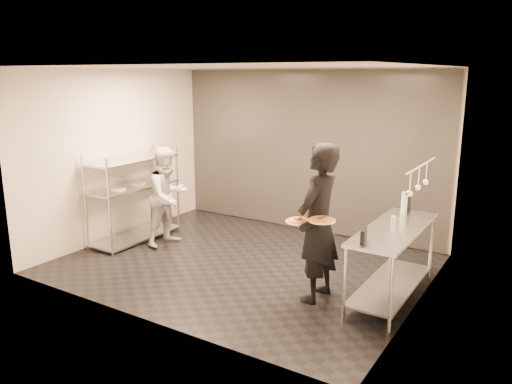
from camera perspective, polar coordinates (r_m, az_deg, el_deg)
The scene contains 13 objects.
room_shell at distance 7.97m, azimuth 3.12°, elevation 3.91°, with size 5.00×4.00×2.80m.
pass_rack at distance 8.47m, azimuth -13.77°, elevation -0.25°, with size 0.60×1.60×1.50m.
prep_counter at distance 6.28m, azimuth 15.34°, elevation -6.49°, with size 0.60×1.80×0.92m.
utensil_rail at distance 5.98m, azimuth 18.15°, elevation 1.48°, with size 0.07×1.20×0.31m.
waiter at distance 6.02m, azimuth 7.11°, elevation -3.55°, with size 0.71×0.46×1.93m, color black.
chef at distance 8.11m, azimuth -10.04°, elevation -0.49°, with size 0.77×0.60×1.59m, color silver.
pizza_plate_near at distance 5.89m, azimuth 4.92°, elevation -3.29°, with size 0.32×0.32×0.05m.
pizza_plate_far at distance 5.74m, azimuth 7.54°, elevation -3.16°, with size 0.32×0.32×0.05m.
salad_plate at distance 6.27m, azimuth 7.57°, elevation 1.14°, with size 0.26×0.26×0.07m.
pos_monitor at distance 5.55m, azimuth 12.19°, elevation -4.89°, with size 0.04×0.22×0.16m, color black.
bottle_green at distance 6.81m, azimuth 16.59°, elevation -1.18°, with size 0.08×0.08×0.29m, color #9AA799.
bottle_clear at distance 6.02m, azimuth 15.40°, elevation -3.50°, with size 0.06×0.06×0.18m, color #9AA799.
bottle_dark at distance 6.92m, azimuth 17.01°, elevation -1.20°, with size 0.07×0.07×0.24m, color black.
Camera 1 is at (3.81, -5.70, 2.71)m, focal length 35.00 mm.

